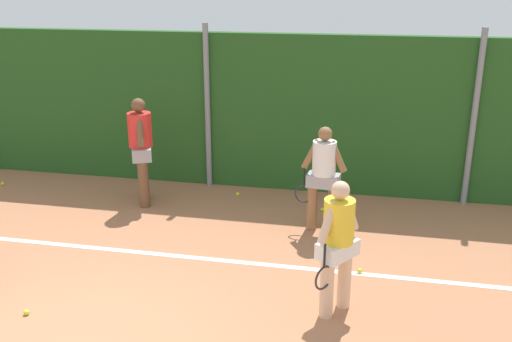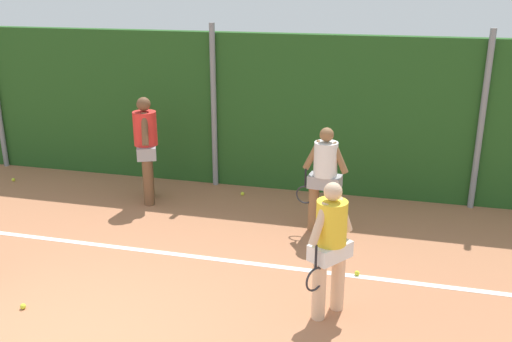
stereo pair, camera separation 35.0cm
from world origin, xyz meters
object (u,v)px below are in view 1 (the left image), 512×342
object	(u,v)px
player_midcourt	(323,174)
tennis_ball_0	(238,194)
player_backcourt_far	(141,145)
tennis_ball_6	(3,184)
tennis_ball_4	(360,271)
player_foreground_near	(338,241)
tennis_ball_5	(322,210)
tennis_ball_1	(26,312)

from	to	relation	value
player_midcourt	tennis_ball_0	xyz separation A→B (m)	(-1.58, 1.14, -0.88)
player_backcourt_far	tennis_ball_6	distance (m)	3.09
tennis_ball_0	tennis_ball_4	world-z (taller)	same
player_foreground_near	tennis_ball_4	bearing A→B (deg)	-159.52
tennis_ball_4	player_foreground_near	bearing A→B (deg)	-105.25
player_midcourt	tennis_ball_6	xyz separation A→B (m)	(-5.99, 0.78, -0.88)
player_midcourt	tennis_ball_6	distance (m)	6.11
player_foreground_near	player_backcourt_far	distance (m)	4.38
tennis_ball_4	tennis_ball_5	distance (m)	2.07
tennis_ball_0	tennis_ball_5	size ratio (longest dim) A/B	1.00
tennis_ball_4	player_midcourt	bearing A→B (deg)	116.72
player_backcourt_far	tennis_ball_4	xyz separation A→B (m)	(3.70, -1.75, -0.99)
tennis_ball_4	tennis_ball_6	size ratio (longest dim) A/B	1.00
tennis_ball_0	tennis_ball_6	distance (m)	4.43
tennis_ball_4	tennis_ball_6	distance (m)	6.92
player_foreground_near	tennis_ball_5	world-z (taller)	player_foreground_near
player_backcourt_far	tennis_ball_5	distance (m)	3.19
tennis_ball_1	tennis_ball_6	bearing A→B (deg)	127.49
player_midcourt	tennis_ball_5	bearing A→B (deg)	-79.73
player_midcourt	tennis_ball_6	world-z (taller)	player_midcourt
player_foreground_near	tennis_ball_0	world-z (taller)	player_foreground_near
player_foreground_near	tennis_ball_5	xyz separation A→B (m)	(-0.41, 2.93, -0.86)
tennis_ball_0	tennis_ball_1	bearing A→B (deg)	-110.19
player_foreground_near	player_backcourt_far	xyz separation A→B (m)	(-3.44, 2.71, 0.12)
tennis_ball_5	tennis_ball_0	bearing A→B (deg)	164.81
player_foreground_near	player_midcourt	size ratio (longest dim) A/B	0.98
player_foreground_near	tennis_ball_6	size ratio (longest dim) A/B	24.30
player_backcourt_far	tennis_ball_5	size ratio (longest dim) A/B	27.54
player_foreground_near	tennis_ball_4	xyz separation A→B (m)	(0.26, 0.97, -0.86)
tennis_ball_6	tennis_ball_5	bearing A→B (deg)	-0.55
tennis_ball_1	tennis_ball_5	xyz separation A→B (m)	(3.05, 3.71, 0.00)
player_midcourt	tennis_ball_0	world-z (taller)	player_midcourt
tennis_ball_1	tennis_ball_4	size ratio (longest dim) A/B	1.00
tennis_ball_0	tennis_ball_5	xyz separation A→B (m)	(1.54, -0.42, 0.00)
tennis_ball_1	tennis_ball_6	world-z (taller)	same
player_midcourt	player_backcourt_far	distance (m)	3.12
player_backcourt_far	player_midcourt	bearing A→B (deg)	56.49
tennis_ball_5	player_midcourt	bearing A→B (deg)	-86.22
player_midcourt	tennis_ball_1	world-z (taller)	player_midcourt
player_midcourt	player_backcourt_far	xyz separation A→B (m)	(-3.08, 0.51, 0.11)
tennis_ball_5	player_backcourt_far	bearing A→B (deg)	-175.96
tennis_ball_6	tennis_ball_0	bearing A→B (deg)	4.66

